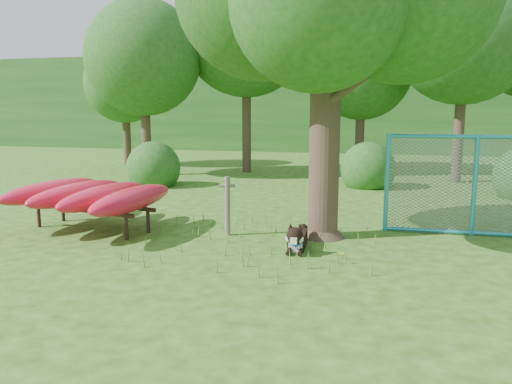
# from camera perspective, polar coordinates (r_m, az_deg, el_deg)

# --- Properties ---
(ground) EXTENTS (80.00, 80.00, 0.00)m
(ground) POSITION_cam_1_polar(r_m,az_deg,el_deg) (8.57, -3.34, -7.83)
(ground) COLOR #245310
(ground) RESTS_ON ground
(wooden_post) EXTENTS (0.33, 0.15, 1.21)m
(wooden_post) POSITION_cam_1_polar(r_m,az_deg,el_deg) (10.12, -3.28, -1.43)
(wooden_post) COLOR brown
(wooden_post) RESTS_ON ground
(kayak_rack) EXTENTS (3.16, 3.39, 0.99)m
(kayak_rack) POSITION_cam_1_polar(r_m,az_deg,el_deg) (11.10, -18.36, -0.31)
(kayak_rack) COLOR black
(kayak_rack) RESTS_ON ground
(husky_dog) EXTENTS (0.37, 1.30, 0.58)m
(husky_dog) POSITION_cam_1_polar(r_m,az_deg,el_deg) (9.19, 4.69, -5.34)
(husky_dog) COLOR black
(husky_dog) RESTS_ON ground
(fence_section) EXTENTS (3.51, 0.13, 3.42)m
(fence_section) POSITION_cam_1_polar(r_m,az_deg,el_deg) (10.92, 23.71, 0.66)
(fence_section) COLOR teal
(fence_section) RESTS_ON ground
(wildflower_clump) EXTENTS (0.09, 0.10, 0.20)m
(wildflower_clump) POSITION_cam_1_polar(r_m,az_deg,el_deg) (8.44, 9.75, -7.08)
(wildflower_clump) COLOR #53902F
(wildflower_clump) RESTS_ON ground
(bg_tree_a) EXTENTS (4.40, 4.40, 6.70)m
(bg_tree_a) POSITION_cam_1_polar(r_m,az_deg,el_deg) (20.04, -12.74, 14.72)
(bg_tree_a) COLOR #392A1F
(bg_tree_a) RESTS_ON ground
(bg_tree_b) EXTENTS (5.20, 5.20, 8.22)m
(bg_tree_b) POSITION_cam_1_polar(r_m,az_deg,el_deg) (20.77, -1.12, 17.87)
(bg_tree_b) COLOR #392A1F
(bg_tree_b) RESTS_ON ground
(bg_tree_c) EXTENTS (4.00, 4.00, 6.12)m
(bg_tree_c) POSITION_cam_1_polar(r_m,az_deg,el_deg) (20.87, 12.00, 13.48)
(bg_tree_c) COLOR #392A1F
(bg_tree_c) RESTS_ON ground
(bg_tree_d) EXTENTS (4.80, 4.80, 7.50)m
(bg_tree_d) POSITION_cam_1_polar(r_m,az_deg,el_deg) (19.12, 22.79, 16.33)
(bg_tree_d) COLOR #392A1F
(bg_tree_d) RESTS_ON ground
(bg_tree_f) EXTENTS (3.60, 3.60, 5.55)m
(bg_tree_f) POSITION_cam_1_polar(r_m,az_deg,el_deg) (23.80, -14.78, 11.94)
(bg_tree_f) COLOR #392A1F
(bg_tree_f) RESTS_ON ground
(shrub_left) EXTENTS (1.80, 1.80, 1.80)m
(shrub_left) POSITION_cam_1_polar(r_m,az_deg,el_deg) (17.23, -11.56, 0.71)
(shrub_left) COLOR #1D4F19
(shrub_left) RESTS_ON ground
(shrub_mid) EXTENTS (1.80, 1.80, 1.80)m
(shrub_mid) POSITION_cam_1_polar(r_m,az_deg,el_deg) (16.98, 12.59, 0.56)
(shrub_mid) COLOR #1D4F19
(shrub_mid) RESTS_ON ground
(wooded_hillside) EXTENTS (80.00, 12.00, 6.00)m
(wooded_hillside) POSITION_cam_1_polar(r_m,az_deg,el_deg) (35.88, 10.66, 9.93)
(wooded_hillside) COLOR #1D4F19
(wooded_hillside) RESTS_ON ground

